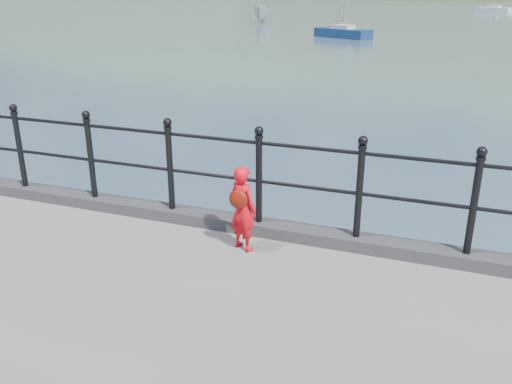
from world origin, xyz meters
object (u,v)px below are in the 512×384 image
at_px(child, 243,208).
at_px(sailboat_port, 343,33).
at_px(railing, 213,164).
at_px(sailboat_deep, 493,10).
at_px(launch_white, 262,13).

height_order(child, sailboat_port, sailboat_port).
relative_size(railing, sailboat_port, 2.54).
distance_m(child, sailboat_port, 39.19).
xyz_separation_m(child, sailboat_deep, (5.56, 90.82, -1.17)).
relative_size(child, launch_white, 0.20).
height_order(launch_white, sailboat_deep, sailboat_deep).
bearing_deg(child, launch_white, -46.36).
distance_m(sailboat_port, sailboat_deep, 53.75).
xyz_separation_m(railing, sailboat_port, (-6.40, 38.07, -1.48)).
bearing_deg(launch_white, child, -84.78).
xyz_separation_m(railing, sailboat_deep, (6.14, 90.34, -1.48)).
bearing_deg(railing, sailboat_deep, 86.11).
relative_size(child, sailboat_port, 0.14).
relative_size(railing, sailboat_deep, 2.17).
bearing_deg(launch_white, sailboat_port, -66.20).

